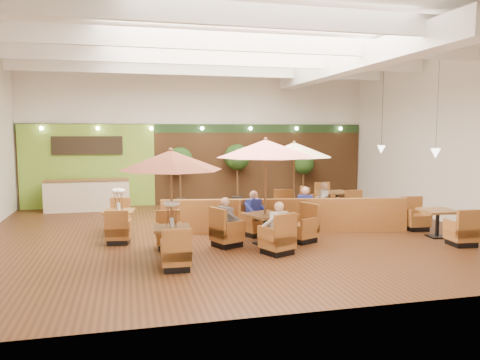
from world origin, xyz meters
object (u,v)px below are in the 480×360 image
object	(u,v)px
diner_3	(305,204)
diner_4	(322,199)
table_4	(437,224)
topiary_1	(237,160)
booth_divider	(285,216)
diner_1	(255,209)
service_counter	(88,195)
table_3	(119,219)
table_0	(171,175)
topiary_0	(180,162)
diner_0	(277,223)
diner_2	(227,217)
table_2	(294,168)
topiary_2	(304,166)
table_1	(265,172)
table_5	(329,203)

from	to	relation	value
diner_3	diner_4	world-z (taller)	diner_3
table_4	topiary_1	bearing A→B (deg)	124.54
booth_divider	diner_1	world-z (taller)	diner_1
service_counter	table_4	xyz separation A→B (m)	(9.80, -6.85, -0.21)
service_counter	booth_divider	world-z (taller)	service_counter
table_3	topiary_1	distance (m)	6.74
booth_divider	topiary_1	world-z (taller)	topiary_1
table_0	table_4	xyz separation A→B (m)	(7.37, 0.44, -1.57)
table_3	table_4	distance (m)	8.90
topiary_0	diner_0	world-z (taller)	topiary_0
service_counter	topiary_0	xyz separation A→B (m)	(3.46, 0.20, 1.15)
topiary_1	diner_0	bearing A→B (deg)	-96.09
table_0	diner_2	xyz separation A→B (m)	(1.47, 0.80, -1.18)
table_2	diner_1	world-z (taller)	table_2
table_4	topiary_2	distance (m)	7.25
table_1	topiary_2	distance (m)	7.63
table_5	diner_2	bearing A→B (deg)	-145.92
booth_divider	topiary_0	world-z (taller)	topiary_0
booth_divider	table_0	distance (m)	4.25
topiary_0	topiary_1	bearing A→B (deg)	-0.00
table_3	diner_4	distance (m)	6.35
service_counter	topiary_0	bearing A→B (deg)	3.31
topiary_1	topiary_2	size ratio (longest dim) A/B	1.19
table_5	topiary_1	bearing A→B (deg)	129.42
topiary_0	diner_4	bearing A→B (deg)	-47.00
booth_divider	topiary_2	world-z (taller)	topiary_2
topiary_2	booth_divider	bearing A→B (deg)	-116.05
service_counter	table_3	bearing A→B (deg)	-75.46
table_0	topiary_2	world-z (taller)	table_0
topiary_1	table_3	bearing A→B (deg)	-133.49
service_counter	topiary_2	xyz separation A→B (m)	(8.57, 0.20, 0.93)
table_4	diner_0	xyz separation A→B (m)	(-4.88, -0.66, 0.39)
diner_2	table_3	bearing A→B (deg)	-148.02
table_0	table_5	distance (m)	7.93
topiary_1	diner_0	xyz separation A→B (m)	(-0.82, -7.71, -1.04)
diner_2	diner_1	bearing A→B (deg)	111.98
table_0	diner_3	xyz separation A→B (m)	(4.13, 2.17, -1.16)
service_counter	table_2	xyz separation A→B (m)	(6.56, -4.16, 1.22)
table_4	diner_0	size ratio (longest dim) A/B	3.24
table_0	table_2	world-z (taller)	table_2
table_1	table_2	world-z (taller)	table_1
topiary_1	table_4	bearing A→B (deg)	-60.09
diner_0	diner_4	xyz separation A→B (m)	(2.60, 3.36, 0.01)
table_3	diner_2	world-z (taller)	table_3
topiary_0	topiary_2	size ratio (longest dim) A/B	1.14
diner_2	table_1	bearing A→B (deg)	66.98
diner_4	diner_2	bearing A→B (deg)	137.38
booth_divider	topiary_1	distance (m)	5.65
diner_2	service_counter	bearing A→B (deg)	-172.03
diner_0	diner_1	distance (m)	2.04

